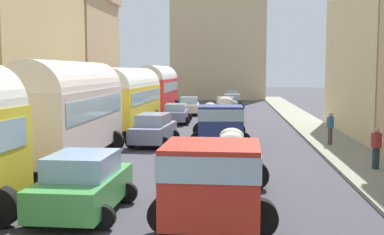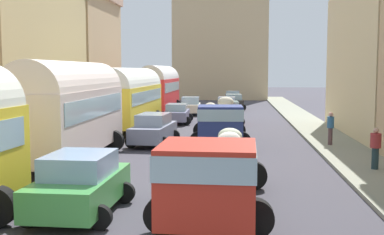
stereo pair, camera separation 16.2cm
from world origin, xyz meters
TOP-DOWN VIEW (x-y plane):
  - ground_plane at (0.00, 27.00)m, footprint 154.00×154.00m
  - sidewalk_left at (-7.25, 27.00)m, footprint 2.50×70.00m
  - sidewalk_right at (7.25, 27.00)m, footprint 2.50×70.00m
  - building_left_2 at (-11.18, 21.62)m, footprint 5.91×12.55m
  - building_left_3 at (-11.11, 33.37)m, footprint 5.74×9.91m
  - distant_church at (0.00, 58.74)m, footprint 12.25×6.67m
  - parked_bus_1 at (-4.62, 13.26)m, footprint 3.27×8.63m
  - parked_bus_2 at (-4.62, 24.55)m, footprint 3.34×9.87m
  - parked_bus_3 at (-4.74, 37.09)m, footprint 3.35×9.20m
  - cargo_truck_0 at (1.65, 6.25)m, footprint 3.13×7.66m
  - cargo_truck_1 at (1.39, 18.23)m, footprint 3.14×7.05m
  - car_0 at (1.64, 28.14)m, footprint 2.33×3.80m
  - car_1 at (1.37, 34.68)m, footprint 2.20×3.94m
  - car_2 at (1.89, 41.18)m, footprint 2.47×4.31m
  - car_3 at (1.80, 47.45)m, footprint 2.24×3.69m
  - car_4 at (-1.87, 6.14)m, footprint 2.44×3.85m
  - car_5 at (-2.01, 18.34)m, footprint 2.40×4.40m
  - car_6 at (-2.06, 28.35)m, footprint 2.27×3.91m
  - car_7 at (-1.75, 35.32)m, footprint 2.41×3.84m
  - pedestrian_0 at (6.85, 18.12)m, footprint 0.46×0.46m
  - pedestrian_1 at (7.40, 12.26)m, footprint 0.51×0.51m

SIDE VIEW (x-z plane):
  - ground_plane at x=0.00m, z-range 0.00..0.00m
  - sidewalk_left at x=-7.25m, z-range 0.00..0.14m
  - sidewalk_right at x=7.25m, z-range 0.00..0.14m
  - car_6 at x=-2.06m, z-range 0.01..1.43m
  - car_7 at x=-1.75m, z-range 0.00..1.53m
  - car_2 at x=1.89m, z-range 0.01..1.52m
  - car_3 at x=1.80m, z-range 0.00..1.55m
  - car_1 at x=1.37m, z-range 0.00..1.58m
  - car_5 at x=-2.01m, z-range 0.00..1.59m
  - car_0 at x=1.64m, z-range -0.01..1.62m
  - car_4 at x=-1.87m, z-range -0.01..1.63m
  - pedestrian_1 at x=7.40m, z-range 0.11..1.80m
  - pedestrian_0 at x=6.85m, z-range 0.13..1.90m
  - cargo_truck_1 at x=1.39m, z-range -0.04..2.33m
  - cargo_truck_0 at x=1.65m, z-range 0.07..2.25m
  - parked_bus_2 at x=-4.62m, z-range 0.21..4.17m
  - parked_bus_1 at x=-4.62m, z-range 0.24..4.42m
  - parked_bus_3 at x=-4.74m, z-range 0.24..4.46m
  - building_left_3 at x=-11.11m, z-range 0.03..10.34m
  - building_left_2 at x=-11.18m, z-range 0.04..13.08m
  - distant_church at x=0.00m, z-range -3.60..19.09m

